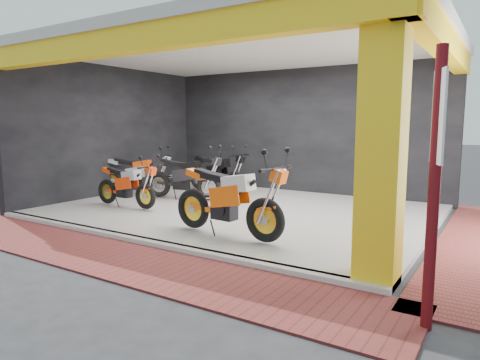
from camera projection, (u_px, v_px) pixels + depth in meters
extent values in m
plane|color=#2D2D30|center=(183.00, 231.00, 7.95)|extent=(80.00, 80.00, 0.00)
cube|color=white|center=(240.00, 210.00, 9.62)|extent=(8.00, 6.00, 0.10)
cube|color=beige|center=(240.00, 48.00, 9.16)|extent=(8.40, 6.40, 0.20)
cube|color=black|center=(299.00, 132.00, 12.00)|extent=(8.20, 0.20, 3.50)
cube|color=black|center=(112.00, 133.00, 11.57)|extent=(0.20, 6.20, 3.50)
cube|color=yellow|center=(382.00, 144.00, 5.11)|extent=(0.50, 0.50, 3.50)
cube|color=yellow|center=(138.00, 39.00, 6.68)|extent=(8.40, 0.30, 0.40)
cube|color=yellow|center=(444.00, 44.00, 7.08)|extent=(0.30, 6.40, 0.40)
cube|color=white|center=(143.00, 241.00, 7.09)|extent=(8.00, 0.20, 0.10)
cube|color=maroon|center=(106.00, 256.00, 6.44)|extent=(9.00, 1.40, 0.03)
cylinder|color=#5C0D11|center=(434.00, 193.00, 4.00)|extent=(0.11, 0.11, 2.70)
cube|color=white|center=(438.00, 117.00, 3.91)|extent=(0.17, 0.36, 0.86)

